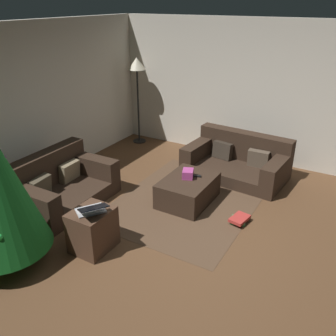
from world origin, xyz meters
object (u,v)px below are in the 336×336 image
at_px(couch_left, 59,185).
at_px(tv_remote, 196,176).
at_px(couch_right, 238,161).
at_px(laptop, 92,209).
at_px(corner_lamp, 137,71).
at_px(side_table, 93,230).
at_px(gift_box, 188,174).
at_px(book_stack, 239,219).
at_px(ottoman, 188,190).

distance_m(couch_left, tv_remote, 2.11).
bearing_deg(couch_right, tv_remote, 81.42).
xyz_separation_m(laptop, corner_lamp, (3.46, 1.68, 0.95)).
relative_size(side_table, laptop, 1.09).
bearing_deg(gift_box, corner_lamp, 50.22).
bearing_deg(couch_right, book_stack, 115.37).
bearing_deg(laptop, couch_right, -14.60).
distance_m(ottoman, tv_remote, 0.25).
relative_size(couch_left, tv_remote, 9.66).
height_order(tv_remote, book_stack, tv_remote).
bearing_deg(couch_right, ottoman, 79.94).
xyz_separation_m(tv_remote, side_table, (-1.77, 0.56, -0.13)).
bearing_deg(corner_lamp, ottoman, -130.03).
bearing_deg(gift_box, book_stack, -102.48).
distance_m(couch_right, laptop, 3.09).
bearing_deg(gift_box, laptop, 166.18).
bearing_deg(couch_left, couch_right, 137.93).
height_order(couch_left, ottoman, couch_left).
relative_size(tv_remote, book_stack, 0.49).
relative_size(couch_right, tv_remote, 11.15).
relative_size(side_table, book_stack, 1.65).
xyz_separation_m(couch_left, side_table, (-0.63, -1.21, -0.01)).
distance_m(gift_box, book_stack, 1.03).
distance_m(couch_right, gift_box, 1.33).
xyz_separation_m(tv_remote, corner_lamp, (1.65, 2.19, 1.14)).
height_order(gift_box, side_table, side_table).
relative_size(couch_left, corner_lamp, 0.86).
xyz_separation_m(couch_left, gift_box, (1.04, -1.68, 0.17)).
height_order(ottoman, corner_lamp, corner_lamp).
height_order(couch_left, tv_remote, couch_left).
relative_size(gift_box, side_table, 0.37).
bearing_deg(corner_lamp, couch_left, -171.40).
relative_size(couch_left, gift_box, 7.68).
xyz_separation_m(couch_left, tv_remote, (1.14, -1.77, 0.12)).
height_order(couch_right, ottoman, couch_right).
bearing_deg(book_stack, couch_left, 107.79).
xyz_separation_m(gift_box, tv_remote, (0.10, -0.09, -0.05)).
bearing_deg(side_table, couch_right, -15.60).
relative_size(book_stack, corner_lamp, 0.18).
bearing_deg(book_stack, tv_remote, 70.16).
relative_size(laptop, book_stack, 1.51).
height_order(gift_box, book_stack, gift_box).
bearing_deg(gift_box, side_table, 164.43).
xyz_separation_m(couch_right, ottoman, (-1.31, 0.33, -0.07)).
distance_m(ottoman, laptop, 1.77).
bearing_deg(side_table, ottoman, -16.80).
height_order(book_stack, corner_lamp, corner_lamp).
bearing_deg(couch_left, book_stack, 107.06).
height_order(side_table, book_stack, side_table).
bearing_deg(couch_right, corner_lamp, -7.09).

